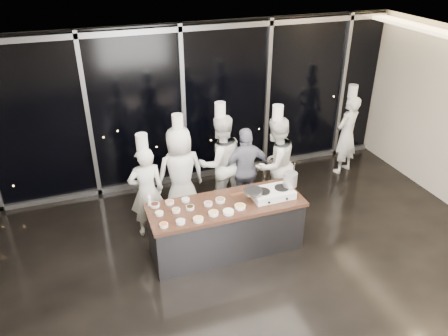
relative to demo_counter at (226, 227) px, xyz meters
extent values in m
plane|color=black|center=(0.00, -0.90, -0.45)|extent=(9.00, 9.00, 0.00)
cube|color=beige|center=(0.00, 2.60, 1.15)|extent=(9.00, 0.02, 3.20)
cube|color=beige|center=(0.00, -0.90, 2.75)|extent=(9.00, 7.00, 0.02)
cube|color=black|center=(0.00, 2.54, 1.15)|extent=(8.90, 0.04, 3.18)
cube|color=gray|center=(0.00, 2.49, 2.65)|extent=(8.90, 0.08, 0.10)
cube|color=gray|center=(0.00, 2.49, -0.40)|extent=(8.90, 0.08, 0.10)
cube|color=gray|center=(-1.80, 2.49, 1.15)|extent=(0.08, 0.08, 3.20)
cube|color=gray|center=(0.00, 2.49, 1.15)|extent=(0.08, 0.08, 3.20)
cube|color=gray|center=(1.80, 2.49, 1.15)|extent=(0.08, 0.08, 3.20)
cube|color=gray|center=(3.60, 2.49, 1.15)|extent=(0.08, 0.08, 3.20)
cube|color=#3D3D42|center=(0.00, 0.00, -0.03)|extent=(2.40, 0.80, 0.84)
cube|color=#492A1F|center=(0.00, 0.00, 0.42)|extent=(2.46, 0.86, 0.06)
cube|color=silver|center=(0.76, -0.05, 0.51)|extent=(0.67, 0.42, 0.12)
cylinder|color=black|center=(0.60, -0.05, 0.58)|extent=(0.23, 0.23, 0.02)
cylinder|color=black|center=(0.93, -0.05, 0.58)|extent=(0.23, 0.23, 0.02)
cylinder|color=black|center=(0.61, -0.27, 0.50)|extent=(0.04, 0.02, 0.04)
cylinder|color=black|center=(0.92, -0.27, 0.50)|extent=(0.04, 0.02, 0.04)
cylinder|color=slate|center=(0.43, -0.05, 0.61)|extent=(0.31, 0.31, 0.05)
cube|color=#4C2B14|center=(0.16, -0.05, 0.62)|extent=(0.22, 0.03, 0.02)
cylinder|color=silver|center=(1.07, -0.04, 0.70)|extent=(0.23, 0.23, 0.22)
cylinder|color=white|center=(-1.05, -0.27, 0.47)|extent=(0.12, 0.12, 0.04)
cylinder|color=#E35B25|center=(-1.05, -0.27, 0.49)|extent=(0.10, 0.10, 0.01)
cylinder|color=white|center=(-1.05, 0.04, 0.47)|extent=(0.12, 0.12, 0.04)
cylinder|color=beige|center=(-1.05, 0.04, 0.49)|extent=(0.10, 0.10, 0.01)
cylinder|color=white|center=(-1.07, 0.29, 0.47)|extent=(0.15, 0.15, 0.04)
cylinder|color=#381711|center=(-1.07, 0.29, 0.49)|extent=(0.12, 0.12, 0.01)
cylinder|color=white|center=(-0.80, -0.27, 0.47)|extent=(0.14, 0.14, 0.04)
cylinder|color=beige|center=(-0.80, -0.27, 0.49)|extent=(0.11, 0.11, 0.01)
cylinder|color=white|center=(-0.79, 0.04, 0.47)|extent=(0.13, 0.13, 0.04)
cylinder|color=tan|center=(-0.79, 0.04, 0.49)|extent=(0.10, 0.10, 0.01)
cylinder|color=white|center=(-0.83, 0.29, 0.47)|extent=(0.13, 0.13, 0.04)
cylinder|color=#AD6D56|center=(-0.83, 0.29, 0.49)|extent=(0.11, 0.11, 0.01)
cylinder|color=white|center=(-0.54, -0.30, 0.47)|extent=(0.15, 0.15, 0.04)
cylinder|color=#E2AD5D|center=(-0.54, -0.30, 0.49)|extent=(0.13, 0.13, 0.01)
cylinder|color=white|center=(-0.57, 0.04, 0.47)|extent=(0.13, 0.13, 0.04)
cylinder|color=black|center=(-0.57, 0.04, 0.49)|extent=(0.11, 0.11, 0.01)
cylinder|color=white|center=(-0.58, 0.27, 0.47)|extent=(0.13, 0.13, 0.04)
cylinder|color=beige|center=(-0.58, 0.27, 0.49)|extent=(0.11, 0.11, 0.01)
cylinder|color=white|center=(-0.28, -0.22, 0.47)|extent=(0.15, 0.15, 0.04)
cylinder|color=tan|center=(-0.28, -0.22, 0.49)|extent=(0.12, 0.12, 0.01)
cylinder|color=white|center=(-0.28, 0.05, 0.47)|extent=(0.13, 0.13, 0.04)
cylinder|color=#B26A65|center=(-0.28, 0.05, 0.49)|extent=(0.11, 0.11, 0.01)
cylinder|color=white|center=(-0.06, -0.26, 0.47)|extent=(0.17, 0.17, 0.04)
cylinder|color=#F9EFC6|center=(-0.06, -0.26, 0.49)|extent=(0.14, 0.14, 0.01)
cylinder|color=white|center=(-0.07, 0.08, 0.47)|extent=(0.16, 0.16, 0.04)
cylinder|color=olive|center=(-0.07, 0.08, 0.49)|extent=(0.13, 0.13, 0.01)
cylinder|color=white|center=(0.16, -0.19, 0.47)|extent=(0.17, 0.17, 0.04)
cylinder|color=gold|center=(0.16, -0.19, 0.49)|extent=(0.14, 0.14, 0.01)
cylinder|color=white|center=(-1.14, 0.34, 0.53)|extent=(0.06, 0.06, 0.16)
cone|color=white|center=(-1.14, 0.34, 0.63)|extent=(0.05, 0.05, 0.05)
imported|color=silver|center=(-1.09, 0.89, 0.37)|extent=(0.61, 0.42, 1.64)
cylinder|color=white|center=(-1.09, 0.89, 1.29)|extent=(0.20, 0.20, 0.26)
imported|color=silver|center=(-0.43, 1.18, 0.43)|extent=(0.90, 0.62, 1.77)
cylinder|color=white|center=(-0.43, 1.18, 1.42)|extent=(0.20, 0.20, 0.26)
imported|color=silver|center=(0.35, 1.29, 0.47)|extent=(0.97, 0.79, 1.85)
cylinder|color=white|center=(0.35, 1.29, 1.50)|extent=(0.21, 0.21, 0.26)
imported|color=#16173C|center=(0.76, 1.05, 0.36)|extent=(0.97, 0.42, 1.64)
imported|color=silver|center=(1.28, 0.95, 0.45)|extent=(1.06, 0.94, 1.80)
cylinder|color=white|center=(1.28, 0.95, 1.45)|extent=(0.24, 0.24, 0.26)
imported|color=silver|center=(3.31, 1.71, 0.41)|extent=(0.73, 0.62, 1.72)
cylinder|color=white|center=(3.31, 1.71, 1.36)|extent=(0.25, 0.25, 0.26)
camera|label=1|loc=(-1.94, -5.39, 4.18)|focal=35.00mm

